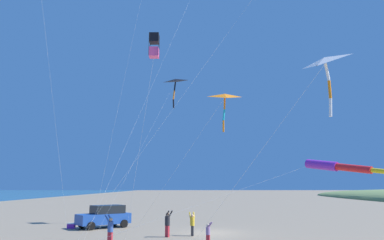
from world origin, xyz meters
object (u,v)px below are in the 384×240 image
at_px(cooler_box, 71,226).
at_px(kite_windsock_blue_topmost, 338,167).
at_px(person_child_grey_jacket, 167,222).
at_px(kite_delta_red_high_left, 175,81).
at_px(kite_delta_orange_high_right, 325,62).
at_px(kite_delta_long_streamer_right, 225,97).
at_px(kite_box_small_distant, 154,46).
at_px(person_adult_flyer, 110,228).
at_px(person_bystander_far, 192,223).
at_px(person_child_green_jacket, 208,232).
at_px(parked_car, 105,216).

bearing_deg(cooler_box, kite_windsock_blue_topmost, 151.57).
bearing_deg(person_child_grey_jacket, kite_delta_red_high_left, -91.28).
bearing_deg(person_child_grey_jacket, kite_delta_orange_high_right, 116.85).
bearing_deg(kite_delta_long_streamer_right, kite_box_small_distant, 32.35).
xyz_separation_m(person_adult_flyer, kite_delta_red_high_left, (-3.48, -11.78, 12.85)).
bearing_deg(person_child_grey_jacket, person_adult_flyer, 44.37).
xyz_separation_m(person_adult_flyer, person_bystander_far, (-5.02, -3.77, -0.06)).
bearing_deg(kite_windsock_blue_topmost, person_child_green_jacket, -11.35).
bearing_deg(person_adult_flyer, person_child_green_jacket, 179.93).
height_order(kite_delta_orange_high_right, kite_delta_long_streamer_right, kite_delta_long_streamer_right).
bearing_deg(cooler_box, parked_car, -172.55).
relative_size(kite_box_small_distant, kite_delta_long_streamer_right, 1.20).
xyz_separation_m(kite_box_small_distant, kite_delta_red_high_left, (-0.79, -14.80, 2.43)).
bearing_deg(kite_delta_red_high_left, kite_delta_orange_high_right, 106.38).
bearing_deg(kite_windsock_blue_topmost, parked_car, -33.21).
bearing_deg(kite_box_small_distant, kite_delta_orange_high_right, 137.27).
distance_m(person_child_green_jacket, kite_box_small_distant, 11.52).
bearing_deg(kite_windsock_blue_topmost, cooler_box, -28.43).
distance_m(cooler_box, kite_delta_red_high_left, 16.33).
height_order(kite_box_small_distant, kite_delta_red_high_left, kite_delta_red_high_left).
relative_size(kite_windsock_blue_topmost, kite_delta_red_high_left, 1.23).
bearing_deg(person_child_green_jacket, cooler_box, -37.91).
bearing_deg(person_bystander_far, kite_delta_long_streamer_right, 116.09).
xyz_separation_m(parked_car, kite_box_small_distant, (-4.99, 11.82, 10.41)).
height_order(cooler_box, kite_delta_red_high_left, kite_delta_red_high_left).
bearing_deg(kite_delta_red_high_left, person_bystander_far, 100.90).
height_order(person_child_grey_jacket, kite_delta_long_streamer_right, kite_delta_long_streamer_right).
relative_size(kite_delta_orange_high_right, kite_delta_red_high_left, 0.59).
distance_m(kite_delta_red_high_left, kite_delta_long_streamer_right, 13.43).
bearing_deg(kite_delta_red_high_left, person_adult_flyer, 73.55).
bearing_deg(person_bystander_far, parked_car, -34.44).
distance_m(person_adult_flyer, kite_delta_red_high_left, 17.77).
relative_size(person_adult_flyer, person_child_grey_jacket, 0.96).
xyz_separation_m(cooler_box, kite_delta_orange_high_right, (-14.71, 17.99, 7.83)).
height_order(person_child_green_jacket, person_bystander_far, person_bystander_far).
distance_m(parked_car, kite_windsock_blue_topmost, 19.19).
relative_size(cooler_box, person_child_grey_jacket, 0.35).
xyz_separation_m(cooler_box, person_child_green_jacket, (-10.86, 8.46, 0.51)).
bearing_deg(kite_box_small_distant, person_adult_flyer, -48.40).
bearing_deg(kite_delta_long_streamer_right, parked_car, -44.29).
height_order(cooler_box, kite_delta_long_streamer_right, kite_delta_long_streamer_right).
bearing_deg(person_adult_flyer, kite_delta_orange_high_right, 135.59).
relative_size(cooler_box, kite_delta_red_high_left, 0.04).
height_order(person_bystander_far, kite_delta_red_high_left, kite_delta_red_high_left).
height_order(cooler_box, kite_windsock_blue_topmost, kite_windsock_blue_topmost).
height_order(person_adult_flyer, person_child_grey_jacket, person_child_grey_jacket).
bearing_deg(kite_delta_orange_high_right, kite_delta_long_streamer_right, -73.52).
bearing_deg(kite_windsock_blue_topmost, person_adult_flyer, -6.47).
bearing_deg(kite_delta_long_streamer_right, kite_delta_red_high_left, -73.69).
xyz_separation_m(person_child_green_jacket, person_child_grey_jacket, (2.61, -3.22, 0.26)).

